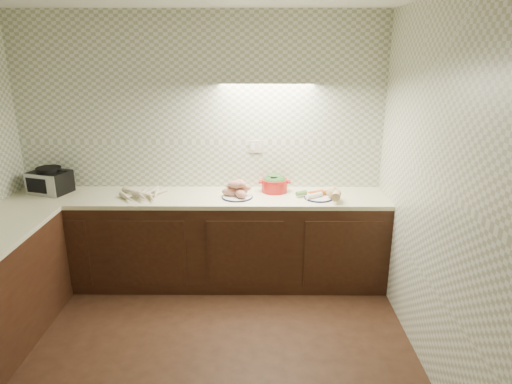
{
  "coord_description": "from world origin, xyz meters",
  "views": [
    {
      "loc": [
        0.58,
        -2.65,
        2.27
      ],
      "look_at": [
        0.55,
        1.25,
        1.02
      ],
      "focal_mm": 32.0,
      "sensor_mm": 36.0,
      "label": 1
    }
  ],
  "objects_px": {
    "sweet_potato_plate": "(238,190)",
    "onion_bowl": "(239,188)",
    "veg_plate": "(324,194)",
    "parsnip_pile": "(146,194)",
    "dutch_oven": "(275,183)",
    "toaster_oven": "(50,181)"
  },
  "relations": [
    {
      "from": "dutch_oven",
      "to": "parsnip_pile",
      "type": "bearing_deg",
      "value": -171.78
    },
    {
      "from": "dutch_oven",
      "to": "veg_plate",
      "type": "xyz_separation_m",
      "value": [
        0.46,
        -0.22,
        -0.04
      ]
    },
    {
      "from": "onion_bowl",
      "to": "dutch_oven",
      "type": "height_order",
      "value": "dutch_oven"
    },
    {
      "from": "dutch_oven",
      "to": "toaster_oven",
      "type": "bearing_deg",
      "value": -179.61
    },
    {
      "from": "veg_plate",
      "to": "dutch_oven",
      "type": "bearing_deg",
      "value": 154.51
    },
    {
      "from": "toaster_oven",
      "to": "sweet_potato_plate",
      "type": "height_order",
      "value": "toaster_oven"
    },
    {
      "from": "parsnip_pile",
      "to": "dutch_oven",
      "type": "relative_size",
      "value": 1.35
    },
    {
      "from": "dutch_oven",
      "to": "veg_plate",
      "type": "distance_m",
      "value": 0.51
    },
    {
      "from": "parsnip_pile",
      "to": "toaster_oven",
      "type": "bearing_deg",
      "value": 171.22
    },
    {
      "from": "sweet_potato_plate",
      "to": "onion_bowl",
      "type": "xyz_separation_m",
      "value": [
        0.01,
        0.16,
        -0.02
      ]
    },
    {
      "from": "onion_bowl",
      "to": "dutch_oven",
      "type": "distance_m",
      "value": 0.35
    },
    {
      "from": "toaster_oven",
      "to": "dutch_oven",
      "type": "height_order",
      "value": "toaster_oven"
    },
    {
      "from": "toaster_oven",
      "to": "sweet_potato_plate",
      "type": "relative_size",
      "value": 1.39
    },
    {
      "from": "toaster_oven",
      "to": "sweet_potato_plate",
      "type": "bearing_deg",
      "value": 14.07
    },
    {
      "from": "veg_plate",
      "to": "parsnip_pile",
      "type": "bearing_deg",
      "value": 179.15
    },
    {
      "from": "parsnip_pile",
      "to": "sweet_potato_plate",
      "type": "distance_m",
      "value": 0.87
    },
    {
      "from": "parsnip_pile",
      "to": "veg_plate",
      "type": "bearing_deg",
      "value": -0.85
    },
    {
      "from": "toaster_oven",
      "to": "onion_bowl",
      "type": "relative_size",
      "value": 2.71
    },
    {
      "from": "toaster_oven",
      "to": "onion_bowl",
      "type": "height_order",
      "value": "toaster_oven"
    },
    {
      "from": "onion_bowl",
      "to": "veg_plate",
      "type": "relative_size",
      "value": 0.35
    },
    {
      "from": "parsnip_pile",
      "to": "veg_plate",
      "type": "distance_m",
      "value": 1.69
    },
    {
      "from": "toaster_oven",
      "to": "dutch_oven",
      "type": "relative_size",
      "value": 1.35
    }
  ]
}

